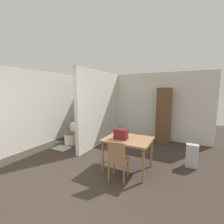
# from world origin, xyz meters

# --- Properties ---
(ground_plane) EXTENTS (16.00, 16.00, 0.00)m
(ground_plane) POSITION_xyz_m (0.00, 0.00, 0.00)
(ground_plane) COLOR #382D26
(wall_back) EXTENTS (5.75, 0.12, 2.50)m
(wall_back) POSITION_xyz_m (0.00, 4.17, 1.25)
(wall_back) COLOR silver
(wall_back) RESTS_ON ground_plane
(wall_left) EXTENTS (0.12, 5.11, 2.50)m
(wall_left) POSITION_xyz_m (-2.43, 2.06, 1.25)
(wall_left) COLOR silver
(wall_left) RESTS_ON ground_plane
(partition_wall) EXTENTS (0.12, 2.59, 2.50)m
(partition_wall) POSITION_xyz_m (-0.68, 2.81, 1.25)
(partition_wall) COLOR silver
(partition_wall) RESTS_ON ground_plane
(dining_table) EXTENTS (1.05, 0.83, 0.75)m
(dining_table) POSITION_xyz_m (0.85, 1.49, 0.66)
(dining_table) COLOR #997047
(dining_table) RESTS_ON ground_plane
(wooden_chair) EXTENTS (0.42, 0.42, 0.85)m
(wooden_chair) POSITION_xyz_m (0.84, 0.96, 0.46)
(wooden_chair) COLOR #997047
(wooden_chair) RESTS_ON ground_plane
(toilet) EXTENTS (0.44, 0.59, 0.69)m
(toilet) POSITION_xyz_m (-1.53, 2.24, 0.28)
(toilet) COLOR silver
(toilet) RESTS_ON ground_plane
(handbag) EXTENTS (0.30, 0.16, 0.32)m
(handbag) POSITION_xyz_m (0.72, 1.37, 0.87)
(handbag) COLOR maroon
(handbag) RESTS_ON dining_table
(wooden_cabinet) EXTENTS (0.49, 0.36, 1.95)m
(wooden_cabinet) POSITION_xyz_m (1.27, 3.92, 0.97)
(wooden_cabinet) COLOR brown
(wooden_cabinet) RESTS_ON ground_plane
(bath_mat) EXTENTS (0.54, 0.39, 0.01)m
(bath_mat) POSITION_xyz_m (-1.53, 1.74, 0.01)
(bath_mat) COLOR #99A899
(bath_mat) RESTS_ON ground_plane
(space_heater) EXTENTS (0.27, 0.16, 0.57)m
(space_heater) POSITION_xyz_m (2.19, 2.29, 0.28)
(space_heater) COLOR #BCBCC1
(space_heater) RESTS_ON ground_plane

